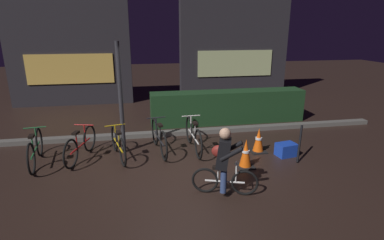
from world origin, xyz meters
name	(u,v)px	position (x,y,z in m)	size (l,w,h in m)	color
ground_plane	(188,169)	(0.00, 0.00, 0.00)	(40.00, 40.00, 0.00)	black
sidewalk_curb	(175,133)	(0.00, 2.20, 0.06)	(12.00, 0.24, 0.12)	#56544F
hedge_row	(228,107)	(1.80, 3.10, 0.50)	(4.80, 0.70, 1.00)	#19381C
storefront_left	(69,42)	(-3.37, 6.50, 2.37)	(4.45, 0.54, 4.77)	#262328
storefront_right	(234,39)	(3.26, 7.20, 2.39)	(4.72, 0.54, 4.81)	#262328
street_post	(121,99)	(-1.35, 1.20, 1.30)	(0.10, 0.10, 2.60)	#2D2D33
parked_bike_leftmost	(35,149)	(-3.20, 0.85, 0.35)	(0.46, 1.66, 0.77)	black
parked_bike_left_mid	(81,145)	(-2.28, 0.97, 0.34)	(0.53, 1.55, 0.74)	black
parked_bike_center_left	(118,144)	(-1.45, 0.87, 0.33)	(0.50, 1.54, 0.72)	black
parked_bike_center_right	(159,138)	(-0.52, 1.07, 0.36)	(0.46, 1.70, 0.79)	black
parked_bike_right_mid	(193,136)	(0.32, 1.03, 0.36)	(0.46, 1.74, 0.80)	black
traffic_cone_near	(246,154)	(1.23, -0.10, 0.30)	(0.36, 0.36, 0.63)	black
traffic_cone_far	(259,140)	(1.83, 0.64, 0.29)	(0.36, 0.36, 0.59)	black
blue_crate	(286,150)	(2.38, 0.30, 0.15)	(0.44, 0.32, 0.30)	#193DB7
cyclist	(224,161)	(0.47, -1.05, 0.63)	(1.14, 0.63, 1.25)	black
closed_umbrella	(300,144)	(2.55, 0.05, 0.39)	(0.05, 0.05, 0.85)	black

